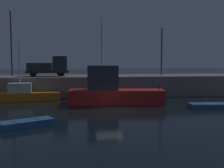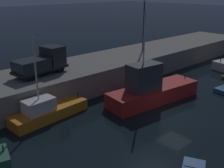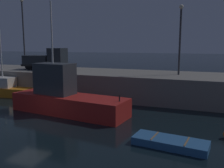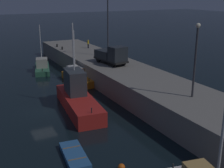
# 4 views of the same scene
# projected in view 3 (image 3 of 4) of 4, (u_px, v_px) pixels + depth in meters

# --- Properties ---
(ground_plane) EXTENTS (320.00, 320.00, 0.00)m
(ground_plane) POSITION_uv_depth(u_px,v_px,m) (28.00, 125.00, 17.82)
(ground_plane) COLOR black
(pier_quay) EXTENTS (61.61, 7.67, 2.67)m
(pier_quay) POSITION_uv_depth(u_px,v_px,m) (97.00, 83.00, 28.87)
(pier_quay) COLOR gray
(pier_quay) RESTS_ON ground
(fishing_trawler_red) EXTENTS (10.54, 4.03, 9.28)m
(fishing_trawler_red) POSITION_uv_depth(u_px,v_px,m) (65.00, 97.00, 20.74)
(fishing_trawler_red) COLOR red
(fishing_trawler_red) RESTS_ON ground
(fishing_trawler_green) EXTENTS (7.30, 2.66, 7.37)m
(fishing_trawler_green) POSITION_uv_depth(u_px,v_px,m) (9.00, 89.00, 27.70)
(fishing_trawler_green) COLOR orange
(fishing_trawler_green) RESTS_ON ground
(rowboat_white_mid) EXTENTS (4.33, 2.04, 0.48)m
(rowboat_white_mid) POSITION_uv_depth(u_px,v_px,m) (170.00, 143.00, 13.96)
(rowboat_white_mid) COLOR #2D6099
(rowboat_white_mid) RESTS_ON ground
(lamp_post_west) EXTENTS (0.44, 0.44, 9.20)m
(lamp_post_west) POSITION_uv_depth(u_px,v_px,m) (23.00, 28.00, 33.57)
(lamp_post_west) COLOR #38383D
(lamp_post_west) RESTS_ON pier_quay
(lamp_post_east) EXTENTS (0.44, 0.44, 7.04)m
(lamp_post_east) POSITION_uv_depth(u_px,v_px,m) (180.00, 34.00, 24.83)
(lamp_post_east) COLOR #38383D
(lamp_post_east) RESTS_ON pier_quay
(utility_truck) EXTENTS (5.80, 2.95, 2.67)m
(utility_truck) POSITION_uv_depth(u_px,v_px,m) (47.00, 59.00, 30.46)
(utility_truck) COLOR black
(utility_truck) RESTS_ON pier_quay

